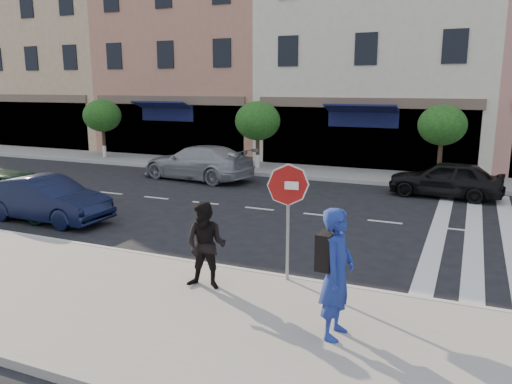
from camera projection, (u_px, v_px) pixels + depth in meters
name	position (u px, v px, depth m)	size (l,w,h in m)	color
ground	(271.00, 254.00, 11.80)	(120.00, 120.00, 0.00)	black
sidewalk_near	(188.00, 318.00, 8.42)	(60.00, 4.50, 0.15)	gray
sidewalk_far	(365.00, 176.00, 21.64)	(60.00, 3.00, 0.15)	gray
building_west_far	(67.00, 55.00, 34.37)	(12.00, 9.00, 12.00)	#D4B288
building_west_mid	(207.00, 33.00, 29.87)	(10.00, 9.00, 14.00)	tan
building_centre	(383.00, 55.00, 26.08)	(11.00, 9.00, 11.00)	beige
street_tree_wa	(102.00, 116.00, 26.46)	(2.00, 2.00, 3.05)	#473323
street_tree_wb	(258.00, 121.00, 22.95)	(2.10, 2.10, 3.06)	#473323
street_tree_c	(442.00, 125.00, 19.81)	(1.90, 1.90, 3.04)	#473323
stop_sign	(288.00, 196.00, 9.52)	(0.82, 0.15, 2.32)	gray
photographer	(337.00, 273.00, 7.46)	(0.73, 0.48, 2.01)	navy
walker	(206.00, 246.00, 9.32)	(0.81, 0.63, 1.66)	black
car_near_left	(17.00, 192.00, 15.23)	(1.71, 4.25, 1.45)	black
car_near_mid	(47.00, 199.00, 14.58)	(1.39, 3.97, 1.31)	black
car_far_left	(198.00, 162.00, 21.10)	(2.03, 5.00, 1.45)	#939498
car_far_mid	(445.00, 179.00, 17.73)	(1.56, 3.88, 1.32)	black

